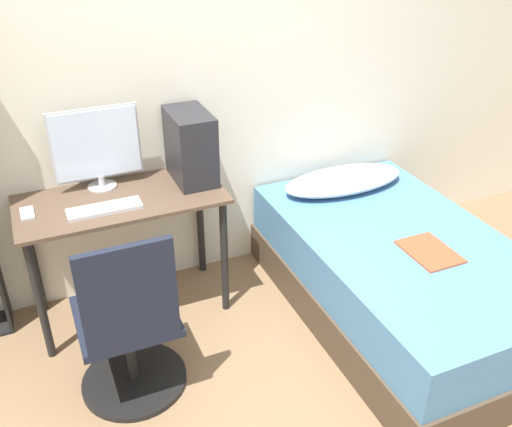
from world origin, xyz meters
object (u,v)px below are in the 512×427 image
object	(u,v)px
office_chair	(130,335)
monitor	(96,147)
keyboard	(105,209)
pc_tower	(191,146)
bed	(399,276)

from	to	relation	value
office_chair	monitor	bearing A→B (deg)	85.12
monitor	keyboard	size ratio (longest dim) A/B	1.26
monitor	pc_tower	xyz separation A→B (m)	(0.50, -0.10, -0.04)
monitor	pc_tower	size ratio (longest dim) A/B	1.20
bed	office_chair	bearing A→B (deg)	-179.94
bed	keyboard	distance (m)	1.71
bed	keyboard	xyz separation A→B (m)	(-1.54, 0.55, 0.51)
bed	pc_tower	size ratio (longest dim) A/B	4.59
office_chair	keyboard	world-z (taller)	office_chair
bed	pc_tower	distance (m)	1.42
keyboard	pc_tower	distance (m)	0.60
bed	pc_tower	world-z (taller)	pc_tower
keyboard	bed	bearing A→B (deg)	-19.67
keyboard	monitor	bearing A→B (deg)	82.27
monitor	office_chair	bearing A→B (deg)	-94.88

